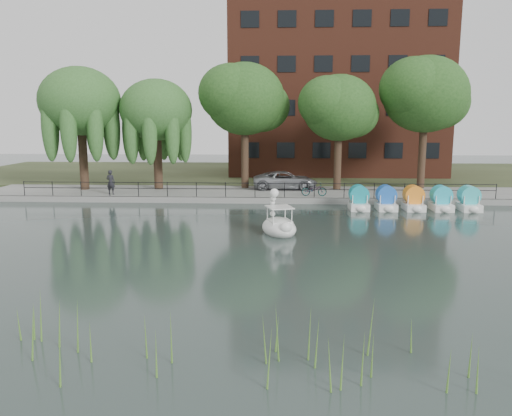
# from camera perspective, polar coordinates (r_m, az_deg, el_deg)

# --- Properties ---
(ground_plane) EXTENTS (120.00, 120.00, 0.00)m
(ground_plane) POSITION_cam_1_polar(r_m,az_deg,el_deg) (20.96, -1.88, -5.41)
(ground_plane) COLOR #40504D
(promenade) EXTENTS (40.00, 6.00, 0.40)m
(promenade) POSITION_cam_1_polar(r_m,az_deg,el_deg) (36.57, 0.09, 1.61)
(promenade) COLOR gray
(promenade) RESTS_ON ground_plane
(kerb) EXTENTS (40.00, 0.25, 0.40)m
(kerb) POSITION_cam_1_polar(r_m,az_deg,el_deg) (33.66, -0.13, 0.87)
(kerb) COLOR gray
(kerb) RESTS_ON ground_plane
(land_strip) EXTENTS (60.00, 22.00, 0.36)m
(land_strip) POSITION_cam_1_polar(r_m,az_deg,el_deg) (50.45, 0.81, 3.94)
(land_strip) COLOR #47512D
(land_strip) RESTS_ON ground_plane
(railing) EXTENTS (32.00, 0.05, 1.00)m
(railing) POSITION_cam_1_polar(r_m,az_deg,el_deg) (33.72, -0.12, 2.51)
(railing) COLOR black
(railing) RESTS_ON promenade
(apartment_building) EXTENTS (20.00, 10.07, 18.00)m
(apartment_building) POSITION_cam_1_polar(r_m,az_deg,el_deg) (50.53, 9.05, 14.25)
(apartment_building) COLOR #4C1E16
(apartment_building) RESTS_ON land_strip
(willow_left) EXTENTS (5.88, 5.88, 9.01)m
(willow_left) POSITION_cam_1_polar(r_m,az_deg,el_deg) (39.46, -19.48, 11.38)
(willow_left) COLOR #473323
(willow_left) RESTS_ON promenade
(willow_mid) EXTENTS (5.32, 5.32, 8.15)m
(willow_mid) POSITION_cam_1_polar(r_m,az_deg,el_deg) (38.24, -11.34, 10.88)
(willow_mid) COLOR #473323
(willow_mid) RESTS_ON promenade
(broadleaf_center) EXTENTS (6.00, 6.00, 9.25)m
(broadleaf_center) POSITION_cam_1_polar(r_m,az_deg,el_deg) (38.25, -1.30, 12.29)
(broadleaf_center) COLOR #473323
(broadleaf_center) RESTS_ON promenade
(broadleaf_right) EXTENTS (5.40, 5.40, 8.32)m
(broadleaf_right) POSITION_cam_1_polar(r_m,az_deg,el_deg) (37.89, 9.48, 11.16)
(broadleaf_right) COLOR #473323
(broadleaf_right) RESTS_ON promenade
(broadleaf_far) EXTENTS (6.30, 6.30, 9.71)m
(broadleaf_far) POSITION_cam_1_polar(r_m,az_deg,el_deg) (40.17, 18.81, 12.14)
(broadleaf_far) COLOR #473323
(broadleaf_far) RESTS_ON promenade
(minivan) EXTENTS (2.68, 5.59, 1.54)m
(minivan) POSITION_cam_1_polar(r_m,az_deg,el_deg) (37.66, 3.36, 3.33)
(minivan) COLOR gray
(minivan) RESTS_ON promenade
(bicycle) EXTENTS (0.69, 1.75, 1.00)m
(bicycle) POSITION_cam_1_polar(r_m,az_deg,el_deg) (34.53, 6.65, 2.21)
(bicycle) COLOR gray
(bicycle) RESTS_ON promenade
(pedestrian) EXTENTS (0.79, 0.60, 1.98)m
(pedestrian) POSITION_cam_1_polar(r_m,az_deg,el_deg) (36.37, -16.28, 3.05)
(pedestrian) COLOR black
(pedestrian) RESTS_ON promenade
(swan_boat) EXTENTS (2.28, 2.89, 2.15)m
(swan_boat) POSITION_cam_1_polar(r_m,az_deg,el_deg) (24.84, 2.62, -1.84)
(swan_boat) COLOR white
(swan_boat) RESTS_ON ground_plane
(pedal_boat_row) EXTENTS (7.95, 1.70, 1.40)m
(pedal_boat_row) POSITION_cam_1_polar(r_m,az_deg,el_deg) (32.67, 17.56, 0.84)
(pedal_boat_row) COLOR white
(pedal_boat_row) RESTS_ON ground_plane
(reed_bank) EXTENTS (24.00, 2.40, 1.20)m
(reed_bank) POSITION_cam_1_polar(r_m,az_deg,el_deg) (11.76, 4.39, -15.14)
(reed_bank) COLOR #669938
(reed_bank) RESTS_ON ground_plane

